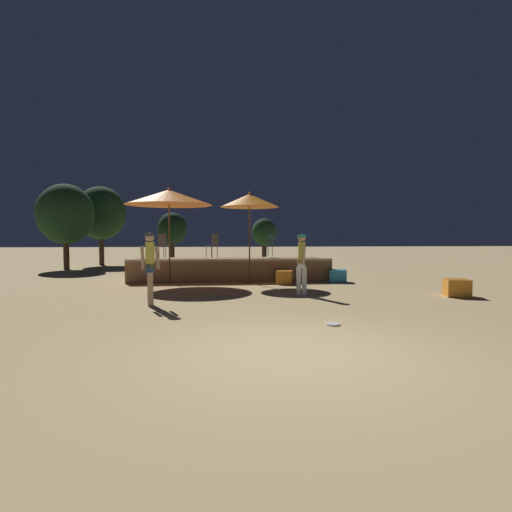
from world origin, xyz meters
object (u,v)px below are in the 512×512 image
at_px(cube_seat_2, 338,276).
at_px(patio_umbrella_1, 169,197).
at_px(frisbee_disc, 333,324).
at_px(bistro_chair_0, 163,243).
at_px(background_tree_0, 172,229).
at_px(background_tree_3, 264,232).
at_px(background_tree_2, 65,214).
at_px(person_1, 150,265).
at_px(bistro_chair_1, 269,243).
at_px(background_tree_1, 101,213).
at_px(person_0, 302,261).
at_px(patio_umbrella_0, 249,201).
at_px(cube_seat_0, 285,277).
at_px(cube_seat_1, 457,288).
at_px(bistro_chair_2, 214,243).

bearing_deg(cube_seat_2, patio_umbrella_1, 178.43).
bearing_deg(frisbee_disc, bistro_chair_0, 116.19).
bearing_deg(background_tree_0, background_tree_3, 8.52).
xyz_separation_m(background_tree_0, background_tree_2, (-4.67, -5.55, 0.62)).
distance_m(cube_seat_2, frisbee_disc, 7.18).
xyz_separation_m(person_1, background_tree_2, (-5.96, 11.35, 1.79)).
xyz_separation_m(bistro_chair_1, background_tree_0, (-5.01, 10.18, 0.75)).
xyz_separation_m(bistro_chair_1, background_tree_3, (1.14, 11.10, 0.54)).
distance_m(background_tree_0, background_tree_1, 4.68).
distance_m(person_0, background_tree_0, 16.48).
xyz_separation_m(patio_umbrella_0, patio_umbrella_1, (-2.78, 0.25, 0.11)).
height_order(cube_seat_2, person_0, person_0).
xyz_separation_m(person_0, bistro_chair_0, (-4.39, 4.69, 0.44)).
height_order(person_1, bistro_chair_1, bistro_chair_1).
height_order(patio_umbrella_1, bistro_chair_0, patio_umbrella_1).
relative_size(cube_seat_2, background_tree_3, 0.25).
bearing_deg(background_tree_3, patio_umbrella_0, -99.04).
distance_m(person_0, background_tree_1, 15.82).
bearing_deg(patio_umbrella_1, person_0, -38.98).
xyz_separation_m(patio_umbrella_0, frisbee_disc, (0.98, -6.74, -2.86)).
distance_m(patio_umbrella_1, background_tree_2, 9.01).
height_order(bistro_chair_0, background_tree_0, background_tree_0).
relative_size(patio_umbrella_1, bistro_chair_0, 3.71).
height_order(patio_umbrella_0, cube_seat_0, patio_umbrella_0).
distance_m(patio_umbrella_0, cube_seat_0, 2.92).
height_order(person_1, bistro_chair_0, bistro_chair_0).
bearing_deg(bistro_chair_1, background_tree_0, -111.26).
height_order(cube_seat_1, person_1, person_1).
bearing_deg(person_0, bistro_chair_1, -95.70).
xyz_separation_m(bistro_chair_2, background_tree_2, (-7.42, 5.74, 1.37)).
bearing_deg(patio_umbrella_1, bistro_chair_2, 35.06).
relative_size(cube_seat_1, bistro_chair_0, 0.82).
height_order(patio_umbrella_0, patio_umbrella_1, patio_umbrella_1).
bearing_deg(bistro_chair_0, bistro_chair_2, -163.70).
bearing_deg(person_1, cube_seat_2, -60.08).
height_order(background_tree_2, background_tree_3, background_tree_2).
distance_m(person_1, frisbee_disc, 4.54).
distance_m(person_1, background_tree_3, 18.49).
distance_m(cube_seat_0, background_tree_2, 12.56).
distance_m(bistro_chair_2, background_tree_0, 11.65).
xyz_separation_m(patio_umbrella_1, bistro_chair_0, (-0.40, 1.47, -1.60)).
xyz_separation_m(person_1, background_tree_1, (-5.03, 14.20, 2.01)).
distance_m(patio_umbrella_0, background_tree_1, 12.58).
xyz_separation_m(patio_umbrella_1, person_1, (0.07, -4.53, -2.02)).
bearing_deg(cube_seat_1, person_1, -175.32).
height_order(cube_seat_2, background_tree_3, background_tree_3).
xyz_separation_m(cube_seat_2, bistro_chair_0, (-6.38, 1.63, 1.17)).
relative_size(person_1, background_tree_1, 0.38).
bearing_deg(cube_seat_2, background_tree_2, 149.55).
xyz_separation_m(cube_seat_1, cube_seat_2, (-2.19, 3.71, -0.02)).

